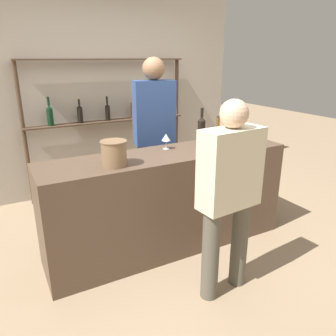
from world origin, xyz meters
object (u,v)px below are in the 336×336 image
server_behind_counter (154,126)px  counter_bottle_1 (217,138)px  ice_bucket (114,153)px  wine_glass (166,138)px  counter_bottle_0 (201,130)px  customer_center (229,189)px  counter_bottle_2 (228,128)px

server_behind_counter → counter_bottle_1: bearing=25.1°
counter_bottle_1 → ice_bucket: bearing=177.6°
counter_bottle_1 → wine_glass: (-0.39, 0.29, -0.01)m
counter_bottle_1 → counter_bottle_0: bearing=85.6°
wine_glass → ice_bucket: (-0.61, -0.25, -0.01)m
wine_glass → server_behind_counter: bearing=75.3°
customer_center → wine_glass: bearing=-3.4°
counter_bottle_1 → counter_bottle_2: 0.43m
wine_glass → customer_center: 0.96m
counter_bottle_1 → wine_glass: bearing=143.0°
wine_glass → customer_center: customer_center is taller
wine_glass → server_behind_counter: (0.14, 0.55, -0.00)m
counter_bottle_2 → customer_center: customer_center is taller
counter_bottle_0 → customer_center: customer_center is taller
customer_center → counter_bottle_1: bearing=-34.1°
counter_bottle_2 → server_behind_counter: 0.82m
counter_bottle_2 → counter_bottle_0: bearing=174.4°
server_behind_counter → customer_center: size_ratio=1.17×
counter_bottle_0 → customer_center: 1.05m
wine_glass → server_behind_counter: server_behind_counter is taller
ice_bucket → customer_center: customer_center is taller
counter_bottle_1 → ice_bucket: 1.00m
counter_bottle_2 → wine_glass: counter_bottle_2 is taller
wine_glass → customer_center: bearing=-88.3°
ice_bucket → server_behind_counter: 1.10m
counter_bottle_1 → counter_bottle_2: counter_bottle_2 is taller
counter_bottle_2 → customer_center: 1.17m
server_behind_counter → counter_bottle_2: bearing=54.2°
counter_bottle_0 → ice_bucket: counter_bottle_0 is taller
counter_bottle_0 → counter_bottle_1: size_ratio=1.10×
ice_bucket → counter_bottle_1: bearing=-2.4°
wine_glass → ice_bucket: bearing=-157.7°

